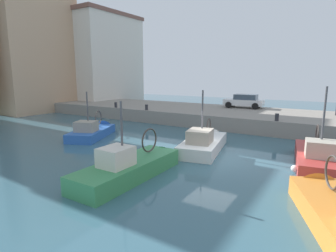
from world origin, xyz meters
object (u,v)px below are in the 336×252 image
at_px(fishing_boat_green, 133,173).
at_px(mooring_bollard_north, 116,105).
at_px(fishing_boat_white, 205,147).
at_px(fishing_boat_red, 317,162).
at_px(parked_car_white, 244,101).
at_px(mooring_bollard_mid, 147,107).
at_px(mooring_bollard_south, 277,117).
at_px(fishing_boat_blue, 94,135).

xyz_separation_m(fishing_boat_green, mooring_bollard_north, (11.96, 12.13, 1.37)).
bearing_deg(fishing_boat_green, mooring_bollard_north, 45.39).
xyz_separation_m(fishing_boat_white, mooring_bollard_north, (6.01, 12.95, 1.36)).
distance_m(fishing_boat_red, parked_car_white, 14.74).
bearing_deg(fishing_boat_white, mooring_bollard_mid, 56.12).
height_order(fishing_boat_white, mooring_bollard_south, fishing_boat_white).
xyz_separation_m(mooring_bollard_south, mooring_bollard_north, (0.00, 16.00, 0.00)).
xyz_separation_m(parked_car_white, mooring_bollard_south, (-6.92, -4.56, -0.44)).
bearing_deg(fishing_boat_green, mooring_bollard_mid, 34.19).
bearing_deg(parked_car_white, fishing_boat_white, -173.33).
relative_size(mooring_bollard_south, mooring_bollard_north, 1.00).
bearing_deg(mooring_bollard_south, fishing_boat_red, -150.52).
distance_m(fishing_boat_blue, parked_car_white, 15.81).
bearing_deg(fishing_boat_green, parked_car_white, 2.07).
relative_size(fishing_boat_red, fishing_boat_white, 1.04).
bearing_deg(mooring_bollard_north, fishing_boat_green, -134.61).
bearing_deg(fishing_boat_red, fishing_boat_blue, 95.96).
height_order(fishing_boat_green, mooring_bollard_north, fishing_boat_green).
bearing_deg(fishing_boat_green, fishing_boat_white, -7.93).
height_order(parked_car_white, mooring_bollard_south, parked_car_white).
bearing_deg(mooring_bollard_mid, parked_car_white, -47.09).
relative_size(fishing_boat_white, parked_car_white, 1.52).
bearing_deg(parked_car_white, fishing_boat_blue, 152.99).
bearing_deg(parked_car_white, fishing_boat_green, -177.93).
bearing_deg(mooring_bollard_mid, fishing_boat_red, -110.07).
distance_m(mooring_bollard_south, mooring_bollard_mid, 12.00).
distance_m(fishing_boat_blue, fishing_boat_green, 9.22).
xyz_separation_m(fishing_boat_blue, parked_car_white, (13.99, -7.13, 1.81)).
xyz_separation_m(fishing_boat_white, mooring_bollard_mid, (6.01, 8.95, 1.36)).
distance_m(fishing_boat_red, fishing_boat_green, 9.51).
distance_m(fishing_boat_red, mooring_bollard_north, 19.95).
distance_m(fishing_boat_blue, fishing_boat_white, 8.71).
relative_size(fishing_boat_red, parked_car_white, 1.57).
relative_size(fishing_boat_blue, fishing_boat_white, 0.93).
bearing_deg(fishing_boat_red, fishing_boat_white, 94.52).
height_order(fishing_boat_blue, mooring_bollard_north, fishing_boat_blue).
height_order(fishing_boat_red, fishing_boat_blue, fishing_boat_red).
bearing_deg(mooring_bollard_mid, fishing_boat_white, -123.88).
bearing_deg(fishing_boat_blue, mooring_bollard_north, 31.36).
height_order(fishing_boat_green, mooring_bollard_mid, fishing_boat_green).
bearing_deg(fishing_boat_white, fishing_boat_blue, 96.98).
distance_m(fishing_boat_blue, mooring_bollard_mid, 7.21).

